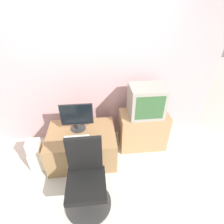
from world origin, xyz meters
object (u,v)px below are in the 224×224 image
(mouse, at_px, (94,137))
(office_chair, at_px, (87,182))
(main_monitor, at_px, (77,117))
(crt_tv, at_px, (146,101))
(keyboard, at_px, (77,138))
(cardboard_box_lower, at_px, (38,160))

(mouse, distance_m, office_chair, 0.68)
(main_monitor, distance_m, crt_tv, 1.10)
(keyboard, xyz_separation_m, office_chair, (0.15, -0.65, -0.15))
(mouse, bearing_deg, crt_tv, 20.55)
(main_monitor, xyz_separation_m, crt_tv, (1.09, 0.08, 0.17))
(main_monitor, relative_size, office_chair, 0.51)
(main_monitor, height_order, cardboard_box_lower, main_monitor)
(keyboard, distance_m, office_chair, 0.69)
(main_monitor, relative_size, keyboard, 1.32)
(keyboard, height_order, cardboard_box_lower, keyboard)
(mouse, bearing_deg, office_chair, -99.64)
(keyboard, xyz_separation_m, crt_tv, (1.10, 0.31, 0.39))
(crt_tv, height_order, office_chair, crt_tv)
(keyboard, relative_size, crt_tv, 0.71)
(cardboard_box_lower, bearing_deg, crt_tv, 10.97)
(office_chair, height_order, cardboard_box_lower, office_chair)
(office_chair, distance_m, cardboard_box_lower, 1.03)
(main_monitor, height_order, keyboard, main_monitor)
(main_monitor, xyz_separation_m, office_chair, (0.13, -0.88, -0.36))
(office_chair, bearing_deg, crt_tv, 45.36)
(mouse, height_order, crt_tv, crt_tv)
(crt_tv, relative_size, cardboard_box_lower, 1.63)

